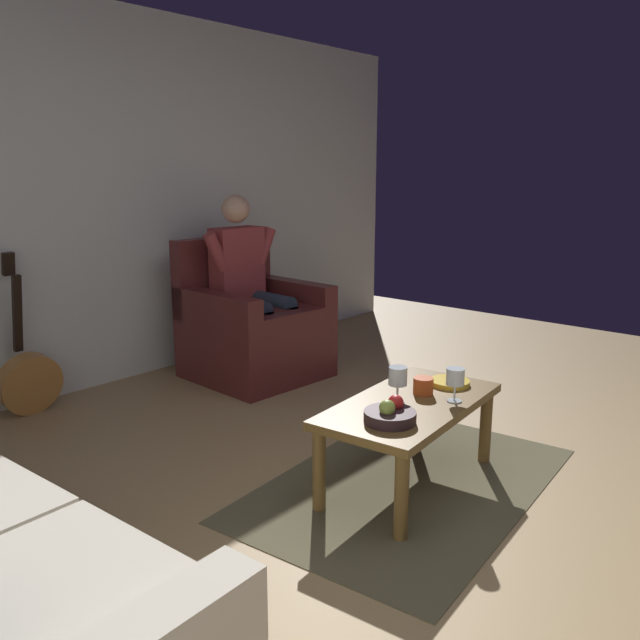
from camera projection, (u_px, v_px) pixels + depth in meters
The scene contains 12 objects.
ground_plane at pixel (535, 514), 2.89m from camera, with size 7.33×7.33×0.00m, color #9F8155.
wall_back at pixel (122, 199), 4.57m from camera, with size 5.90×0.06×2.56m, color silver.
rug at pixel (408, 483), 3.17m from camera, with size 1.69×1.11×0.01m, color brown.
armchair at pixel (252, 330), 4.77m from camera, with size 0.88×0.88×1.00m.
person_seated at pixel (249, 280), 4.71m from camera, with size 0.65×0.61×1.31m.
coffee_table at pixel (410, 414), 3.09m from camera, with size 1.04×0.60×0.42m.
guitar at pixel (29, 378), 4.04m from camera, with size 0.39×0.23×1.00m.
wine_glass_near at pixel (398, 378), 3.02m from camera, with size 0.09×0.09×0.17m.
wine_glass_far at pixel (455, 379), 3.05m from camera, with size 0.09×0.09×0.16m.
fruit_bowl at pixel (390, 414), 2.82m from camera, with size 0.23×0.23×0.11m.
decorative_dish at pixel (450, 382), 3.31m from camera, with size 0.20×0.20×0.02m, color gold.
candle_jar at pixel (423, 386), 3.16m from camera, with size 0.10×0.10×0.08m, color #B8461C.
Camera 1 is at (2.60, 1.00, 1.49)m, focal length 36.84 mm.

